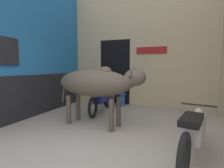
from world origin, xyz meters
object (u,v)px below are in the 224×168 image
object	(u,v)px
plastic_stool	(122,99)
motorcycle_far	(101,99)
cow	(96,83)
motorcycle_near	(193,131)
shopkeeper_seated	(112,89)

from	to	relation	value
plastic_stool	motorcycle_far	bearing A→B (deg)	-109.49
cow	motorcycle_near	distance (m)	2.25
cow	shopkeeper_seated	world-z (taller)	cow
shopkeeper_seated	plastic_stool	xyz separation A→B (m)	(0.32, 0.19, -0.38)
shopkeeper_seated	plastic_stool	bearing A→B (deg)	30.64
cow	motorcycle_far	xyz separation A→B (m)	(-0.41, 1.22, -0.59)
motorcycle_far	shopkeeper_seated	bearing A→B (deg)	86.77
cow	plastic_stool	distance (m)	2.39
motorcycle_near	shopkeeper_seated	size ratio (longest dim) A/B	1.68
motorcycle_far	plastic_stool	distance (m)	1.12
motorcycle_far	shopkeeper_seated	distance (m)	0.88
cow	shopkeeper_seated	size ratio (longest dim) A/B	1.92
cow	plastic_stool	world-z (taller)	cow
motorcycle_near	plastic_stool	distance (m)	3.72
cow	motorcycle_far	world-z (taller)	cow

